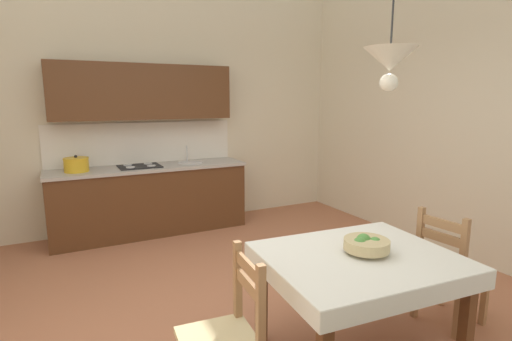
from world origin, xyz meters
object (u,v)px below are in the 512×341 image
kitchen_cabinetry (148,169)px  fruit_bowl (366,244)px  dining_chair_tv_side (226,338)px  pendant_lamp (390,61)px  dining_chair_window_side (449,270)px  dining_table (359,273)px

kitchen_cabinetry → fruit_bowl: 3.39m
dining_chair_tv_side → pendant_lamp: pendant_lamp is taller
dining_chair_window_side → fruit_bowl: dining_chair_window_side is taller
dining_table → dining_chair_tv_side: (-0.96, -0.01, -0.18)m
dining_chair_tv_side → pendant_lamp: 1.88m
dining_table → pendant_lamp: bearing=-26.5°
dining_chair_tv_side → pendant_lamp: (1.07, -0.05, 1.55)m
dining_chair_tv_side → dining_chair_window_side: size_ratio=1.00×
dining_table → pendant_lamp: pendant_lamp is taller
kitchen_cabinetry → dining_chair_tv_side: (-0.30, -3.32, -0.41)m
fruit_bowl → pendant_lamp: size_ratio=0.37×
pendant_lamp → fruit_bowl: bearing=131.4°
pendant_lamp → dining_chair_window_side: bearing=5.2°
dining_chair_window_side → fruit_bowl: (-0.88, -0.01, 0.37)m
dining_chair_tv_side → pendant_lamp: size_ratio=1.16×
dining_chair_window_side → pendant_lamp: 1.76m
dining_chair_tv_side → fruit_bowl: (1.02, 0.01, 0.37)m
kitchen_cabinetry → dining_chair_tv_side: kitchen_cabinetry is taller
dining_chair_window_side → pendant_lamp: size_ratio=1.16×
kitchen_cabinetry → fruit_bowl: kitchen_cabinetry is taller
dining_table → dining_chair_tv_side: 0.98m
fruit_bowl → pendant_lamp: pendant_lamp is taller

